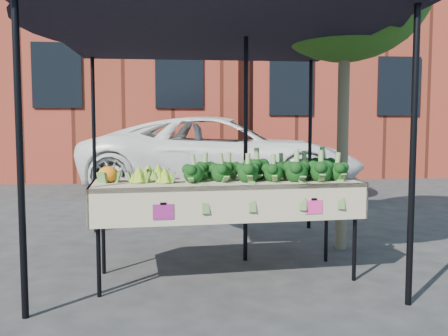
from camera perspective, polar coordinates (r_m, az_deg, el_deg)
ground at (r=4.41m, az=1.28°, el=-13.41°), size 90.00×90.00×0.00m
table at (r=4.41m, az=0.24°, el=-7.36°), size 2.47×1.03×0.90m
canopy at (r=4.93m, az=-1.55°, el=4.68°), size 3.16×3.16×2.74m
broccoli_heap at (r=4.40m, az=4.88°, el=0.25°), size 1.54×0.57×0.26m
romanesco_cluster at (r=4.35m, az=-8.56°, el=-0.23°), size 0.43×0.57×0.20m
cauliflower_pair at (r=4.31m, az=-13.74°, el=-0.50°), size 0.20×0.20×0.18m
vehicle at (r=10.39m, az=-0.15°, el=13.45°), size 2.13×2.99×5.91m
street_tree at (r=5.56m, az=14.18°, el=9.65°), size 1.89×1.89×3.73m
building_left at (r=17.08m, az=-21.24°, el=14.91°), size 12.00×8.00×9.00m
building_right at (r=18.49m, az=19.23°, el=13.36°), size 12.00×8.00×8.50m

